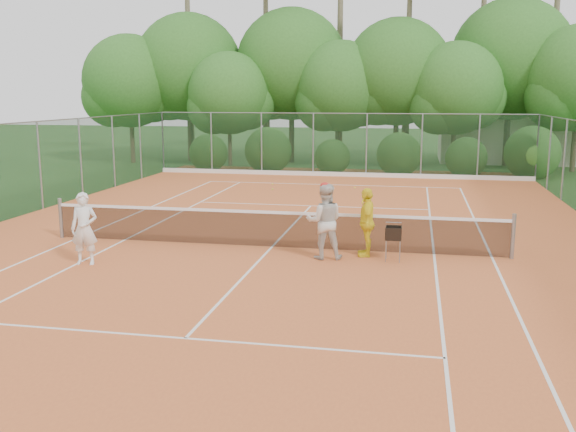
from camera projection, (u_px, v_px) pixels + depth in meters
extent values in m
plane|color=#234B1A|center=(272.00, 248.00, 16.58)|extent=(120.00, 120.00, 0.00)
cube|color=#D46731|center=(272.00, 248.00, 16.58)|extent=(18.00, 36.00, 0.02)
cube|color=beige|center=(510.00, 136.00, 37.72)|extent=(8.00, 5.00, 3.00)
cylinder|color=gray|center=(61.00, 218.00, 17.61)|extent=(0.10, 0.10, 1.10)
cylinder|color=gray|center=(513.00, 236.00, 15.35)|extent=(0.10, 0.10, 1.10)
cube|color=black|center=(271.00, 230.00, 16.49)|extent=(11.87, 0.03, 0.86)
cube|color=white|center=(271.00, 212.00, 16.41)|extent=(11.87, 0.04, 0.07)
imported|color=white|center=(84.00, 229.00, 14.82)|extent=(0.68, 0.51, 1.69)
imported|color=beige|center=(324.00, 221.00, 15.32)|extent=(0.99, 0.83, 1.83)
ellipsoid|color=red|center=(325.00, 185.00, 15.15)|extent=(0.22, 0.22, 0.14)
imported|color=yellow|center=(367.00, 222.00, 15.58)|extent=(0.49, 1.02, 1.68)
cylinder|color=gray|center=(386.00, 251.00, 15.08)|extent=(0.02, 0.02, 0.53)
cylinder|color=gray|center=(400.00, 249.00, 15.34)|extent=(0.02, 0.02, 0.53)
cube|color=black|center=(393.00, 233.00, 15.13)|extent=(0.36, 0.36, 0.31)
sphere|color=gold|center=(273.00, 184.00, 28.01)|extent=(0.07, 0.07, 0.07)
sphere|color=#BDDC33|center=(273.00, 189.00, 26.49)|extent=(0.07, 0.07, 0.07)
sphere|color=yellow|center=(355.00, 188.00, 26.94)|extent=(0.07, 0.07, 0.07)
cube|color=white|center=(331.00, 185.00, 28.03)|extent=(11.03, 0.06, 0.01)
cube|color=white|center=(77.00, 238.00, 17.62)|extent=(0.06, 23.77, 0.01)
cube|color=white|center=(492.00, 258.00, 15.53)|extent=(0.06, 23.77, 0.01)
cube|color=white|center=(124.00, 240.00, 17.36)|extent=(0.06, 23.77, 0.01)
cube|color=white|center=(434.00, 255.00, 15.80)|extent=(0.06, 23.77, 0.01)
cube|color=white|center=(311.00, 206.00, 22.75)|extent=(8.23, 0.06, 0.01)
cube|color=white|center=(185.00, 338.00, 10.41)|extent=(8.23, 0.06, 0.01)
cube|color=white|center=(272.00, 247.00, 16.58)|extent=(0.06, 12.80, 0.01)
cube|color=#19381E|center=(340.00, 145.00, 30.75)|extent=(18.00, 0.02, 3.00)
cylinder|color=gray|center=(163.00, 142.00, 32.47)|extent=(0.07, 0.07, 3.00)
cylinder|color=gray|center=(537.00, 148.00, 29.04)|extent=(0.07, 0.07, 3.00)
cylinder|color=gray|center=(163.00, 142.00, 32.47)|extent=(0.07, 0.07, 3.00)
cylinder|color=gray|center=(537.00, 148.00, 29.04)|extent=(0.07, 0.07, 3.00)
cylinder|color=brown|center=(132.00, 130.00, 36.92)|extent=(0.26, 0.26, 3.75)
sphere|color=#2C5F1F|center=(130.00, 81.00, 36.40)|extent=(5.25, 5.25, 5.25)
cylinder|color=brown|center=(190.00, 124.00, 37.73)|extent=(0.30, 0.30, 4.40)
sphere|color=#2C5F1F|center=(189.00, 67.00, 37.12)|extent=(6.16, 6.16, 6.16)
cylinder|color=brown|center=(230.00, 137.00, 35.35)|extent=(0.22, 0.22, 3.20)
sphere|color=#2C5F1F|center=(229.00, 93.00, 34.90)|extent=(4.48, 4.48, 4.48)
cylinder|color=brown|center=(292.00, 123.00, 37.06)|extent=(0.31, 0.31, 4.50)
sphere|color=#2C5F1F|center=(292.00, 64.00, 36.44)|extent=(6.30, 6.30, 6.30)
cylinder|color=brown|center=(340.00, 134.00, 35.14)|extent=(0.24, 0.24, 3.50)
sphere|color=#2C5F1F|center=(341.00, 86.00, 34.66)|extent=(4.90, 4.90, 4.90)
cylinder|color=brown|center=(396.00, 129.00, 35.00)|extent=(0.28, 0.28, 4.10)
sphere|color=#2C5F1F|center=(398.00, 72.00, 34.43)|extent=(5.74, 5.74, 5.74)
cylinder|color=brown|center=(453.00, 137.00, 33.33)|extent=(0.23, 0.23, 3.40)
sphere|color=#2C5F1F|center=(456.00, 88.00, 32.86)|extent=(4.76, 4.76, 4.76)
cylinder|color=brown|center=(507.00, 124.00, 35.25)|extent=(0.32, 0.32, 4.65)
sphere|color=#2C5F1F|center=(511.00, 59.00, 34.60)|extent=(6.51, 6.51, 6.51)
cylinder|color=brown|center=(575.00, 134.00, 32.54)|extent=(0.26, 0.26, 3.80)
cone|color=brown|center=(189.00, 50.00, 38.47)|extent=(0.44, 0.44, 13.00)
cone|color=brown|center=(266.00, 66.00, 36.74)|extent=(0.44, 0.44, 11.00)
cone|color=brown|center=(340.00, 32.00, 37.53)|extent=(0.44, 0.44, 15.00)
cone|color=brown|center=(407.00, 74.00, 34.83)|extent=(0.44, 0.44, 10.00)
cone|color=brown|center=(481.00, 56.00, 35.81)|extent=(0.44, 0.44, 12.00)
cone|color=brown|center=(555.00, 38.00, 35.82)|extent=(0.44, 0.44, 14.00)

